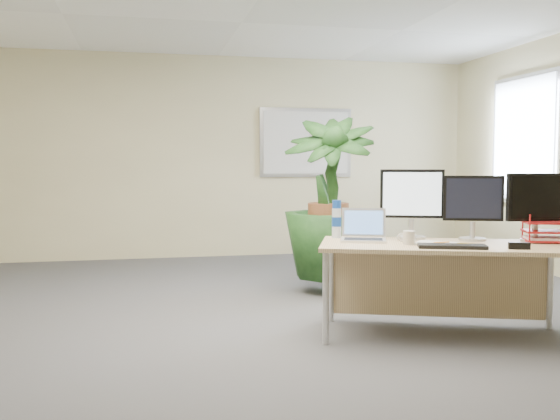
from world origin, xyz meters
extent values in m
plane|color=#47474C|center=(0.00, 0.00, 0.00)|extent=(8.00, 8.00, 0.00)
cube|color=beige|center=(0.00, 4.00, 1.35)|extent=(7.00, 0.04, 2.70)
cube|color=silver|center=(1.20, 3.97, 1.55)|extent=(1.30, 0.03, 0.95)
cube|color=white|center=(1.20, 3.95, 1.55)|extent=(1.20, 0.01, 0.85)
cube|color=silver|center=(3.47, 2.30, 1.55)|extent=(0.03, 1.30, 1.55)
cube|color=silver|center=(3.45, 2.30, 1.55)|extent=(0.01, 1.20, 1.45)
cube|color=tan|center=(1.11, -0.29, 0.67)|extent=(1.92, 1.32, 0.03)
cube|color=tan|center=(1.23, 0.03, 0.33)|extent=(1.57, 0.60, 0.53)
cylinder|color=silver|center=(0.22, -0.30, 0.33)|extent=(0.05, 0.05, 0.65)
cylinder|color=silver|center=(0.44, 0.30, 0.33)|extent=(0.05, 0.05, 0.65)
cylinder|color=silver|center=(2.01, -0.28, 0.33)|extent=(0.05, 0.05, 0.65)
imported|color=#133413|center=(0.75, 1.40, 0.75)|extent=(1.11, 1.11, 1.50)
cylinder|color=silver|center=(1.00, 0.04, 0.69)|extent=(0.22, 0.22, 0.02)
cylinder|color=silver|center=(1.00, 0.04, 0.77)|extent=(0.04, 0.04, 0.13)
cube|color=black|center=(1.00, 0.04, 1.03)|extent=(0.47, 0.21, 0.37)
cube|color=white|center=(1.00, 0.01, 1.03)|extent=(0.41, 0.16, 0.33)
cylinder|color=silver|center=(1.42, -0.15, 0.69)|extent=(0.20, 0.20, 0.02)
cylinder|color=silver|center=(1.42, -0.15, 0.76)|extent=(0.04, 0.04, 0.12)
cube|color=black|center=(1.42, -0.15, 1.00)|extent=(0.43, 0.19, 0.34)
cube|color=black|center=(1.41, -0.17, 1.00)|extent=(0.38, 0.14, 0.30)
cylinder|color=silver|center=(1.84, -0.32, 0.69)|extent=(0.21, 0.21, 0.02)
cylinder|color=silver|center=(1.84, -0.32, 0.76)|extent=(0.04, 0.04, 0.12)
cube|color=black|center=(1.84, -0.32, 1.01)|extent=(0.46, 0.07, 0.35)
cube|color=black|center=(1.84, -0.34, 1.01)|extent=(0.42, 0.03, 0.31)
cube|color=silver|center=(0.59, -0.02, 0.69)|extent=(0.39, 0.33, 0.02)
cube|color=black|center=(0.59, -0.03, 0.70)|extent=(0.32, 0.24, 0.00)
cube|color=silver|center=(0.64, 0.12, 0.81)|extent=(0.33, 0.17, 0.22)
cube|color=#5789E0|center=(0.64, 0.11, 0.81)|extent=(0.29, 0.14, 0.18)
cube|color=black|center=(1.06, -0.51, 0.69)|extent=(0.48, 0.30, 0.03)
cylinder|color=silver|center=(0.85, -0.26, 0.73)|extent=(0.09, 0.09, 0.10)
torus|color=silver|center=(0.80, -0.26, 0.73)|extent=(0.07, 0.04, 0.07)
cube|color=white|center=(1.05, -0.30, 0.69)|extent=(0.36, 0.35, 0.01)
cylinder|color=orange|center=(1.08, -0.32, 0.70)|extent=(0.13, 0.03, 0.01)
cylinder|color=gold|center=(1.23, -0.40, 0.69)|extent=(0.12, 0.08, 0.02)
cylinder|color=silver|center=(0.47, 0.24, 0.80)|extent=(0.07, 0.07, 0.23)
cylinder|color=#1748B0|center=(0.47, 0.24, 0.94)|extent=(0.07, 0.07, 0.06)
cylinder|color=#1748B0|center=(0.47, 0.24, 0.81)|extent=(0.08, 0.08, 0.07)
cube|color=#A61416|center=(1.90, -0.36, 0.69)|extent=(0.38, 0.33, 0.01)
cube|color=#A61416|center=(1.90, -0.36, 0.76)|extent=(0.38, 0.33, 0.01)
cube|color=#A61416|center=(1.90, -0.36, 0.83)|extent=(0.38, 0.33, 0.01)
cube|color=white|center=(1.90, -0.36, 0.71)|extent=(0.34, 0.30, 0.02)
cube|color=black|center=(1.48, -0.66, 0.70)|extent=(0.15, 0.08, 0.05)
camera|label=1|loc=(-1.02, -4.42, 1.26)|focal=40.00mm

